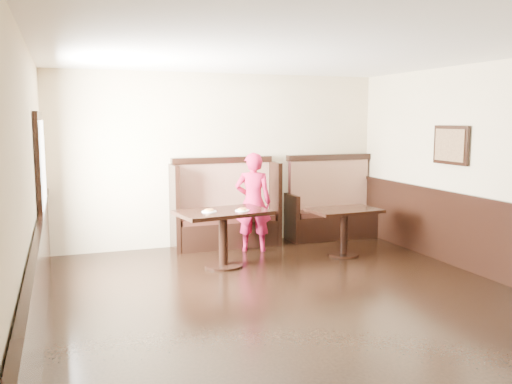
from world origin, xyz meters
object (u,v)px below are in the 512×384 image
booth_neighbor (332,210)px  table_neighbor (344,221)px  child (253,202)px  table_main (223,224)px  booth_main (225,214)px

booth_neighbor → table_neighbor: (-0.43, -1.21, 0.06)m
table_neighbor → child: child is taller
child → table_main: bearing=67.9°
table_neighbor → booth_main: bearing=138.1°
table_neighbor → child: size_ratio=0.69×
booth_neighbor → table_main: size_ratio=1.21×
booth_main → booth_neighbor: size_ratio=1.06×
booth_main → booth_neighbor: 1.95m
booth_main → table_neighbor: (1.52, -1.22, 0.01)m
booth_main → table_main: size_ratio=1.28×
table_main → child: size_ratio=0.88×
table_main → table_neighbor: table_main is taller
booth_neighbor → booth_main: bearing=179.9°
booth_neighbor → table_main: (-2.34, -1.22, 0.13)m
table_main → table_neighbor: size_ratio=1.28×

